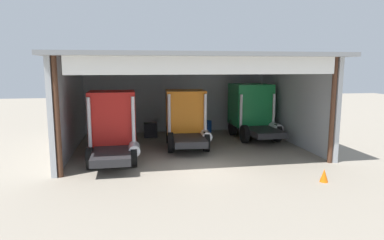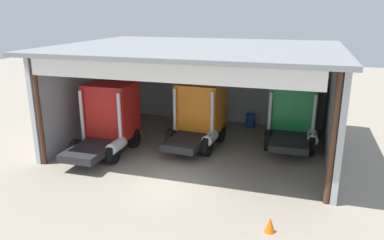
% 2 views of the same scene
% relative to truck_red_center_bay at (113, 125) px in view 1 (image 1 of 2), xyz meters
% --- Properties ---
extents(ground_plane, '(80.00, 80.00, 0.00)m').
position_rel_truck_red_center_bay_xyz_m(ground_plane, '(4.33, -2.79, -1.82)').
color(ground_plane, gray).
rests_on(ground_plane, ground).
extents(workshop_shed, '(14.16, 11.10, 5.50)m').
position_rel_truck_red_center_bay_xyz_m(workshop_shed, '(4.33, 3.04, 2.00)').
color(workshop_shed, '#ADB2B7').
rests_on(workshop_shed, ground).
extents(truck_red_center_bay, '(2.57, 4.91, 3.57)m').
position_rel_truck_red_center_bay_xyz_m(truck_red_center_bay, '(0.00, 0.00, 0.00)').
color(truck_red_center_bay, red).
rests_on(truck_red_center_bay, ground).
extents(truck_orange_right_bay, '(2.61, 4.98, 3.41)m').
position_rel_truck_red_center_bay_xyz_m(truck_orange_right_bay, '(4.26, 2.36, -0.04)').
color(truck_orange_right_bay, orange).
rests_on(truck_orange_right_bay, ground).
extents(truck_green_left_bay, '(2.74, 5.25, 3.64)m').
position_rel_truck_red_center_bay_xyz_m(truck_green_left_bay, '(9.14, 4.17, 0.09)').
color(truck_green_left_bay, '#197F3D').
rests_on(truck_green_left_bay, ground).
extents(oil_drum, '(0.58, 0.58, 0.86)m').
position_rel_truck_red_center_bay_xyz_m(oil_drum, '(6.52, 6.36, -1.39)').
color(oil_drum, '#194CB2').
rests_on(oil_drum, ground).
extents(tool_cart, '(0.90, 0.60, 1.00)m').
position_rel_truck_red_center_bay_xyz_m(tool_cart, '(2.23, 5.31, -1.32)').
color(tool_cart, black).
rests_on(tool_cart, ground).
extents(traffic_cone, '(0.36, 0.36, 0.56)m').
position_rel_truck_red_center_bay_xyz_m(traffic_cone, '(8.96, -5.29, -1.54)').
color(traffic_cone, orange).
rests_on(traffic_cone, ground).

